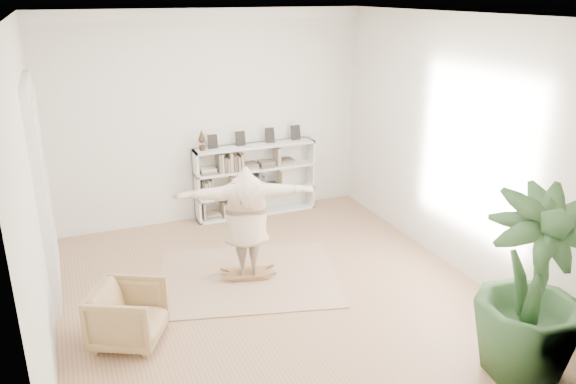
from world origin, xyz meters
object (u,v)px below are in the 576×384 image
Objects in this scene: bookshelf at (255,180)px; person at (246,218)px; armchair at (128,315)px; rocker_board at (248,273)px; houseplant at (533,287)px.

person is at bearing -111.94° from bookshelf.
person is at bearing -34.95° from armchair.
rocker_board is 0.29× the size of houseplant.
bookshelf is 4.20m from armchair.
houseplant is (2.06, -3.07, 0.95)m from rocker_board.
houseplant is at bearing -41.67° from rocker_board.
person is (0.00, 0.00, 0.85)m from rocker_board.
person is (-0.92, -2.29, 0.28)m from bookshelf.
armchair is (-2.68, -3.22, -0.28)m from bookshelf.
armchair is 2.00m from rocker_board.
armchair is 2.06m from person.
bookshelf is 3.71× the size of rocker_board.
houseplant is (2.06, -3.07, 0.10)m from person.
bookshelf is 5.50m from houseplant.
person reaches higher than armchair.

